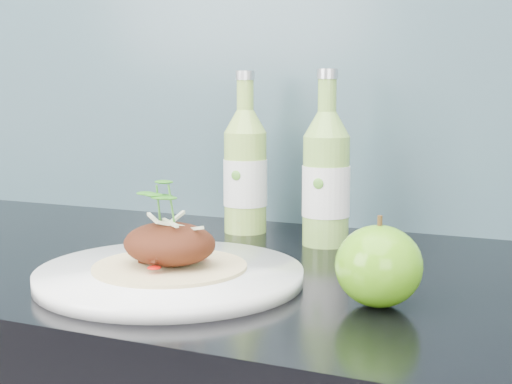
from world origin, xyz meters
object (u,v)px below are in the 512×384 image
dinner_plate (170,275)px  cider_bottle_left (245,172)px  green_apple (379,266)px  cider_bottle_right (326,179)px

dinner_plate → cider_bottle_left: bearing=98.4°
green_apple → cider_bottle_left: bearing=133.8°
dinner_plate → green_apple: size_ratio=3.72×
dinner_plate → cider_bottle_right: cider_bottle_right is taller
cider_bottle_left → cider_bottle_right: bearing=-30.3°
green_apple → cider_bottle_left: 0.41m
dinner_plate → cider_bottle_left: 0.31m
cider_bottle_left → cider_bottle_right: same height
green_apple → cider_bottle_right: (-0.14, 0.25, 0.05)m
green_apple → cider_bottle_left: (-0.28, 0.29, 0.05)m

